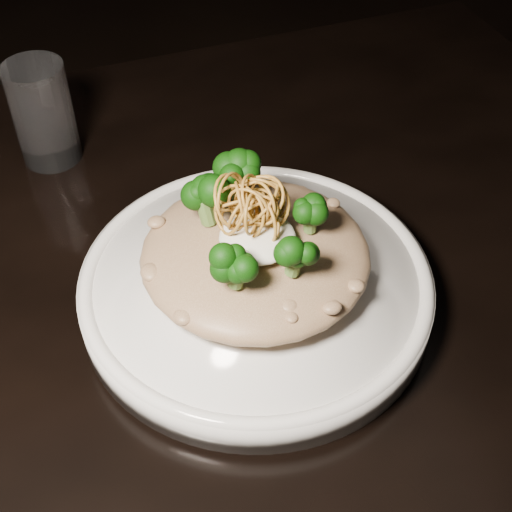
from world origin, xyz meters
The scene contains 7 objects.
table centered at (0.00, 0.00, 0.67)m, with size 1.10×0.80×0.75m.
plate centered at (0.08, -0.04, 0.77)m, with size 0.30×0.30×0.03m, color silver.
risotto centered at (0.08, -0.03, 0.80)m, with size 0.19×0.19×0.04m, color brown.
broccoli centered at (0.08, -0.04, 0.85)m, with size 0.13×0.13×0.05m, color black, non-canonical shape.
cheese centered at (0.07, -0.04, 0.83)m, with size 0.06×0.06×0.02m, color white.
shallots centered at (0.07, -0.03, 0.86)m, with size 0.06×0.06×0.04m, color #91581E, non-canonical shape.
drinking_glass centered at (-0.06, 0.23, 0.80)m, with size 0.06×0.06×0.11m, color silver.
Camera 1 is at (-0.07, -0.42, 1.22)m, focal length 50.00 mm.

